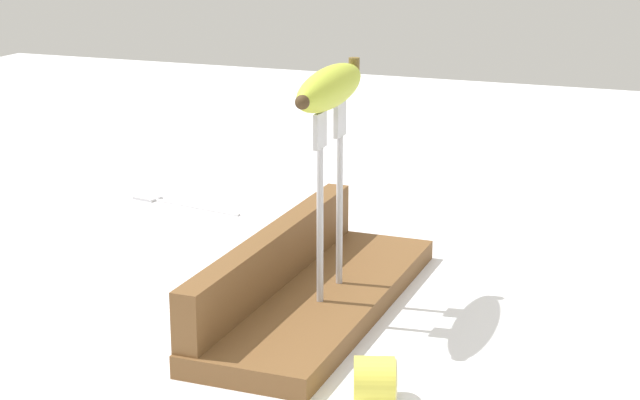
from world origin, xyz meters
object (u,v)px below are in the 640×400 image
fork_stand_center (330,184)px  banana_raised_center (330,87)px  banana_chunk_near (376,379)px  fork_fallen_near (173,201)px

fork_stand_center → banana_raised_center: banana_raised_center is taller
fork_stand_center → banana_chunk_near: fork_stand_center is taller
fork_stand_center → fork_fallen_near: 0.49m
banana_raised_center → fork_stand_center: bearing=2.9°
fork_fallen_near → fork_stand_center: bearing=-130.5°
banana_raised_center → fork_fallen_near: (0.30, 0.36, -0.24)m
fork_stand_center → banana_chunk_near: size_ratio=3.92×
fork_fallen_near → banana_chunk_near: bearing=-136.0°
banana_raised_center → banana_chunk_near: banana_raised_center is taller
fork_fallen_near → banana_chunk_near: banana_chunk_near is taller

